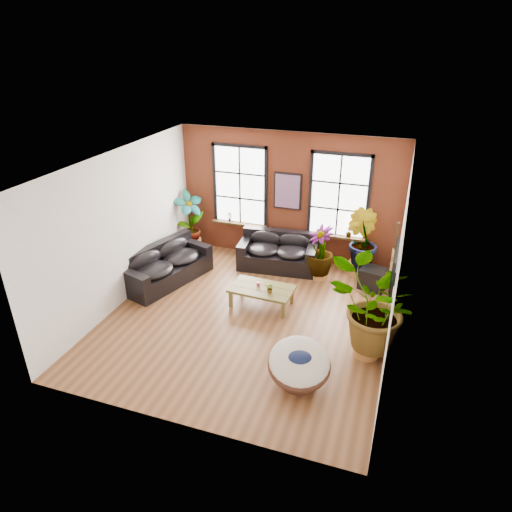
{
  "coord_description": "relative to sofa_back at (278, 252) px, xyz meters",
  "views": [
    {
      "loc": [
        2.93,
        -8.0,
        5.74
      ],
      "look_at": [
        0.0,
        0.6,
        1.25
      ],
      "focal_mm": 32.0,
      "sensor_mm": 36.0,
      "label": 1
    }
  ],
  "objects": [
    {
      "name": "room",
      "position": [
        0.05,
        -2.45,
        1.32
      ],
      "size": [
        6.04,
        6.54,
        3.54
      ],
      "color": "brown",
      "rests_on": "ground"
    },
    {
      "name": "sofa_back",
      "position": [
        0.0,
        0.0,
        0.0
      ],
      "size": [
        2.13,
        1.18,
        0.94
      ],
      "rotation": [
        0.0,
        0.0,
        0.09
      ],
      "color": "black",
      "rests_on": "ground"
    },
    {
      "name": "sofa_left",
      "position": [
        -2.49,
        -1.68,
        -0.0
      ],
      "size": [
        1.66,
        2.56,
        0.94
      ],
      "rotation": [
        0.0,
        0.0,
        1.26
      ],
      "color": "black",
      "rests_on": "ground"
    },
    {
      "name": "coffee_table",
      "position": [
        0.19,
        -2.0,
        -0.02
      ],
      "size": [
        1.48,
        0.89,
        0.55
      ],
      "rotation": [
        0.0,
        0.0,
        -0.05
      ],
      "color": "brown",
      "rests_on": "ground"
    },
    {
      "name": "papasan_chair",
      "position": [
        1.64,
        -4.29,
        0.01
      ],
      "size": [
        1.41,
        1.42,
        0.85
      ],
      "rotation": [
        0.0,
        0.0,
        0.3
      ],
      "color": "#4A281A",
      "rests_on": "ground"
    },
    {
      "name": "poster",
      "position": [
        0.05,
        0.58,
        1.52
      ],
      "size": [
        0.74,
        0.06,
        0.98
      ],
      "color": "black",
      "rests_on": "room"
    },
    {
      "name": "tv_wall_unit",
      "position": [
        2.98,
        -2.0,
        1.12
      ],
      "size": [
        0.13,
        1.86,
        1.2
      ],
      "color": "black",
      "rests_on": "room"
    },
    {
      "name": "media_box",
      "position": [
        2.55,
        -0.36,
        -0.16
      ],
      "size": [
        0.73,
        0.65,
        0.52
      ],
      "rotation": [
        0.0,
        0.0,
        -0.24
      ],
      "color": "black",
      "rests_on": "ground"
    },
    {
      "name": "pot_back_left",
      "position": [
        -2.63,
        0.15,
        -0.23
      ],
      "size": [
        0.55,
        0.55,
        0.38
      ],
      "rotation": [
        0.0,
        0.0,
        -0.05
      ],
      "color": "#BE7E3E",
      "rests_on": "ground"
    },
    {
      "name": "pot_back_right",
      "position": [
        2.09,
        0.25,
        -0.25
      ],
      "size": [
        0.49,
        0.49,
        0.35
      ],
      "rotation": [
        0.0,
        0.0,
        0.0
      ],
      "color": "#BE7E3E",
      "rests_on": "ground"
    },
    {
      "name": "pot_right_wall",
      "position": [
        2.7,
        -3.06,
        -0.24
      ],
      "size": [
        0.63,
        0.63,
        0.37
      ],
      "rotation": [
        0.0,
        0.0,
        0.29
      ],
      "color": "#BE7E3E",
      "rests_on": "ground"
    },
    {
      "name": "pot_mid",
      "position": [
        1.19,
        -0.26,
        -0.26
      ],
      "size": [
        0.52,
        0.52,
        0.33
      ],
      "rotation": [
        0.0,
        0.0,
        -0.16
      ],
      "color": "#BE7E3E",
      "rests_on": "ground"
    },
    {
      "name": "floor_plant_back_left",
      "position": [
        -2.64,
        0.12,
        0.56
      ],
      "size": [
        0.99,
        1.06,
        1.66
      ],
      "primitive_type": "imported",
      "rotation": [
        0.0,
        0.0,
        0.95
      ],
      "color": "#15370E",
      "rests_on": "ground"
    },
    {
      "name": "floor_plant_back_right",
      "position": [
        2.11,
        0.28,
        0.53
      ],
      "size": [
        1.13,
        1.11,
        1.6
      ],
      "primitive_type": "imported",
      "rotation": [
        0.0,
        0.0,
        2.44
      ],
      "color": "#15370E",
      "rests_on": "ground"
    },
    {
      "name": "floor_plant_right_wall",
      "position": [
        2.73,
        -3.07,
        0.63
      ],
      "size": [
        2.11,
        2.03,
        1.8
      ],
      "primitive_type": "imported",
      "rotation": [
        0.0,
        0.0,
        3.68
      ],
      "color": "#15370E",
      "rests_on": "ground"
    },
    {
      "name": "floor_plant_mid",
      "position": [
        1.17,
        -0.27,
        0.36
      ],
      "size": [
        1.02,
        1.02,
        1.28
      ],
      "primitive_type": "imported",
      "rotation": [
        0.0,
        0.0,
        5.49
      ],
      "color": "#15370E",
      "rests_on": "ground"
    },
    {
      "name": "table_plant",
      "position": [
        0.44,
        -2.14,
        0.15
      ],
      "size": [
        0.23,
        0.2,
        0.22
      ],
      "primitive_type": "imported",
      "rotation": [
        0.0,
        0.0,
        -0.15
      ],
      "color": "#15370E",
      "rests_on": "coffee_table"
    },
    {
      "name": "sill_plant_left",
      "position": [
        -1.6,
        0.53,
        0.61
      ],
      "size": [
        0.17,
        0.17,
        0.27
      ],
      "primitive_type": "imported",
      "rotation": [
        0.0,
        0.0,
        0.79
      ],
      "color": "#15370E",
      "rests_on": "room"
    },
    {
      "name": "sill_plant_right",
      "position": [
        1.75,
        0.53,
        0.61
      ],
      "size": [
        0.19,
        0.19,
        0.27
      ],
      "primitive_type": "imported",
      "rotation": [
        0.0,
        0.0,
        3.49
      ],
      "color": "#15370E",
      "rests_on": "room"
    }
  ]
}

